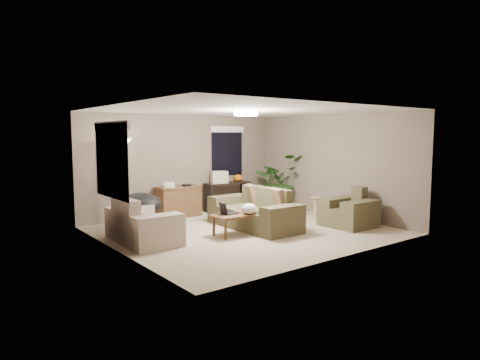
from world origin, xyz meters
TOP-DOWN VIEW (x-y plane):
  - room_shell at (0.00, 0.00)m, footprint 5.50×5.50m
  - main_sofa at (0.35, 0.12)m, footprint 0.95×2.20m
  - throw_pillows at (0.61, 0.12)m, footprint 0.39×1.40m
  - loveseat at (-2.15, 0.41)m, footprint 0.90×1.60m
  - armchair at (2.07, -1.03)m, footprint 0.95×1.00m
  - coffee_table at (-0.37, -0.17)m, footprint 1.00×0.55m
  - laptop at (-0.54, -0.07)m, footprint 0.38×0.28m
  - plastic_bag at (-0.17, -0.32)m, footprint 0.37×0.35m
  - desk at (-0.37, 2.19)m, footprint 1.10×0.50m
  - desk_papers at (-0.52, 2.18)m, footprint 0.71×0.32m
  - console_table at (1.10, 2.21)m, footprint 1.30×0.40m
  - pumpkin at (1.45, 2.21)m, footprint 0.25×0.25m
  - cardboard_box at (0.85, 2.21)m, footprint 0.50×0.44m
  - papasan_chair at (-1.76, 1.33)m, footprint 1.09×1.09m
  - floor_lamp at (-1.81, 1.98)m, footprint 0.32×0.32m
  - ceiling_fixture at (0.00, 0.00)m, footprint 0.50×0.50m
  - houseplant at (2.35, 1.61)m, footprint 1.35×1.50m
  - cat_scratching_post at (2.25, 0.10)m, footprint 0.32×0.32m
  - window_left at (-2.73, 0.30)m, footprint 0.05×1.56m
  - window_back at (1.30, 2.48)m, footprint 1.06×0.05m

SIDE VIEW (x-z plane):
  - cat_scratching_post at x=2.25m, z-range -0.04..0.46m
  - main_sofa at x=0.35m, z-range -0.13..0.72m
  - loveseat at x=-2.15m, z-range -0.13..0.72m
  - armchair at x=2.07m, z-range -0.13..0.72m
  - coffee_table at x=-0.37m, z-range 0.15..0.57m
  - desk at x=-0.37m, z-range 0.00..0.75m
  - console_table at x=1.10m, z-range 0.06..0.81m
  - papasan_chair at x=-1.76m, z-range 0.07..0.86m
  - laptop at x=-0.54m, z-range 0.36..0.60m
  - plastic_bag at x=-0.17m, z-range 0.42..0.63m
  - houseplant at x=2.35m, z-range 0.00..1.17m
  - throw_pillows at x=0.61m, z-range 0.42..0.88m
  - desk_papers at x=-0.52m, z-range 0.74..0.86m
  - pumpkin at x=1.45m, z-range 0.75..0.94m
  - cardboard_box at x=0.85m, z-range 0.75..1.06m
  - room_shell at x=0.00m, z-range -1.50..4.00m
  - floor_lamp at x=-1.81m, z-range 0.64..2.55m
  - window_left at x=-2.73m, z-range 1.12..2.45m
  - window_back at x=1.30m, z-range 1.12..2.45m
  - ceiling_fixture at x=0.00m, z-range 2.39..2.49m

